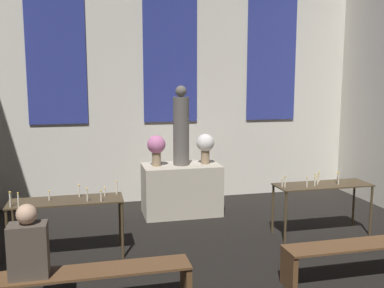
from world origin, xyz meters
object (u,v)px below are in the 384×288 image
(candle_rack_right, at_px, (322,190))
(altar, at_px, (181,189))
(candle_rack_left, at_px, (67,206))
(pew_back_left, at_px, (66,283))
(person_seated, at_px, (28,245))
(pew_back_right, at_px, (384,250))
(flower_vase_left, at_px, (156,147))
(flower_vase_right, at_px, (205,145))
(statue, at_px, (181,128))

(candle_rack_right, bearing_deg, altar, 140.97)
(candle_rack_left, relative_size, pew_back_left, 0.58)
(candle_rack_right, bearing_deg, person_seated, -159.57)
(altar, bearing_deg, pew_back_right, -58.82)
(candle_rack_right, bearing_deg, pew_back_left, -157.91)
(candle_rack_left, distance_m, pew_back_left, 1.52)
(pew_back_left, height_order, person_seated, person_seated)
(pew_back_left, relative_size, pew_back_right, 1.00)
(candle_rack_left, bearing_deg, pew_back_right, -22.05)
(flower_vase_left, height_order, pew_back_right, flower_vase_left)
(candle_rack_left, bearing_deg, altar, 39.01)
(flower_vase_left, distance_m, pew_back_right, 3.83)
(pew_back_left, xyz_separation_m, person_seated, (-0.33, 0.00, 0.42))
(pew_back_left, bearing_deg, flower_vase_left, 65.29)
(altar, relative_size, flower_vase_right, 2.52)
(flower_vase_left, distance_m, flower_vase_right, 0.87)
(flower_vase_right, bearing_deg, person_seated, -130.70)
(statue, bearing_deg, pew_back_right, -58.82)
(flower_vase_right, distance_m, pew_back_right, 3.40)
(statue, height_order, pew_back_right, statue)
(flower_vase_right, xyz_separation_m, pew_back_left, (-2.24, -2.98, -0.87))
(statue, relative_size, pew_back_right, 0.55)
(flower_vase_right, bearing_deg, statue, 180.00)
(statue, relative_size, pew_back_left, 0.55)
(statue, relative_size, candle_rack_left, 0.94)
(flower_vase_left, bearing_deg, altar, 0.00)
(flower_vase_left, bearing_deg, statue, 0.00)
(pew_back_left, xyz_separation_m, pew_back_right, (3.61, 0.00, 0.00))
(altar, bearing_deg, candle_rack_right, -39.03)
(altar, distance_m, statue, 1.08)
(candle_rack_left, height_order, pew_back_right, candle_rack_left)
(candle_rack_left, height_order, pew_back_left, candle_rack_left)
(altar, height_order, pew_back_right, altar)
(flower_vase_left, height_order, candle_rack_left, flower_vase_left)
(flower_vase_left, relative_size, flower_vase_right, 1.00)
(altar, xyz_separation_m, pew_back_left, (-1.81, -2.98, -0.10))
(altar, relative_size, candle_rack_left, 0.91)
(candle_rack_right, bearing_deg, flower_vase_right, 133.38)
(flower_vase_right, relative_size, candle_rack_right, 0.36)
(pew_back_right, bearing_deg, flower_vase_left, 126.88)
(flower_vase_right, distance_m, candle_rack_left, 2.78)
(flower_vase_left, xyz_separation_m, candle_rack_left, (-1.42, -1.50, -0.52))
(candle_rack_left, bearing_deg, pew_back_left, -88.14)
(statue, height_order, candle_rack_left, statue)
(flower_vase_right, distance_m, candle_rack_right, 2.13)
(person_seated, bearing_deg, statue, 54.43)
(person_seated, bearing_deg, pew_back_left, -0.00)
(altar, height_order, pew_back_left, altar)
(altar, bearing_deg, pew_back_left, -121.18)
(flower_vase_right, relative_size, pew_back_right, 0.21)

